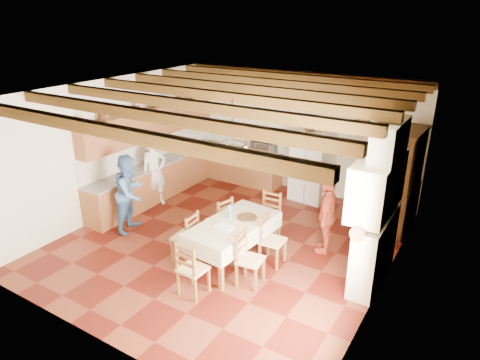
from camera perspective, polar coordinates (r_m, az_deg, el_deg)
name	(u,v)px	position (r m, az deg, el deg)	size (l,w,h in m)	color
floor	(228,242)	(8.68, -1.62, -8.25)	(6.00, 6.50, 0.02)	#4A110A
ceiling	(226,91)	(7.64, -1.86, 11.79)	(6.00, 6.50, 0.02)	silver
wall_back	(299,132)	(10.77, 7.90, 6.30)	(6.00, 0.02, 3.00)	beige
wall_front	(87,248)	(5.86, -19.74, -8.51)	(6.00, 0.02, 3.00)	beige
wall_left	(114,147)	(9.93, -16.44, 4.28)	(0.02, 6.50, 3.00)	beige
wall_right	(391,208)	(6.97, 19.46, -3.51)	(0.02, 6.50, 3.00)	beige
ceiling_beams	(226,97)	(7.66, -1.85, 11.05)	(6.00, 6.30, 0.16)	#37230B
lower_cabinets_left	(160,179)	(10.76, -10.65, 0.09)	(0.60, 4.30, 0.86)	brown
lower_cabinets_back	(240,166)	(11.52, -0.05, 1.94)	(2.30, 0.60, 0.86)	brown
countertop_left	(159,162)	(10.61, -10.81, 2.35)	(0.62, 4.30, 0.04)	slate
countertop_back	(240,150)	(11.38, -0.05, 4.08)	(2.34, 0.62, 0.04)	slate
backsplash_left	(149,148)	(10.69, -12.07, 4.23)	(0.03, 4.30, 0.60)	#ECE9CD
backsplash_back	(245,135)	(11.52, 0.70, 5.96)	(2.30, 0.03, 0.60)	#ECE9CD
upper_cabinets	(152,123)	(10.42, -11.70, 7.51)	(0.35, 4.20, 0.70)	brown
fireplace	(375,205)	(7.24, 17.51, -3.17)	(0.56, 1.60, 2.80)	beige
wall_picture	(362,127)	(10.16, 15.96, 6.76)	(0.34, 0.03, 0.42)	black
refrigerator	(311,166)	(10.38, 9.50, 1.87)	(0.85, 0.70, 1.71)	white
hutch	(403,181)	(9.30, 20.95, -0.17)	(0.50, 1.19, 2.17)	#351E0B
dining_table	(233,227)	(7.71, -0.94, -6.24)	(1.08, 1.89, 0.79)	beige
chandelier	(232,144)	(7.12, -1.02, 4.78)	(0.47, 0.47, 0.03)	black
chair_left_near	(185,236)	(7.95, -7.34, -7.41)	(0.42, 0.40, 0.96)	brown
chair_left_far	(220,219)	(8.50, -2.75, -5.20)	(0.42, 0.40, 0.96)	brown
chair_right_near	(250,259)	(7.21, 1.40, -10.49)	(0.42, 0.40, 0.96)	brown
chair_right_far	(273,240)	(7.78, 4.41, -7.97)	(0.42, 0.40, 0.96)	brown
chair_end_near	(193,268)	(7.03, -6.30, -11.57)	(0.42, 0.40, 0.96)	brown
chair_end_far	(268,216)	(8.62, 3.79, -4.82)	(0.42, 0.40, 0.96)	brown
person_man	(154,172)	(10.14, -11.36, 1.06)	(0.60, 0.39, 1.65)	white
person_woman_blue	(130,193)	(9.08, -14.40, -1.70)	(0.80, 0.62, 1.65)	#4772A9
person_woman_red	(327,216)	(8.19, 11.53, -4.66)	(0.88, 0.37, 1.50)	#B74026
microwave	(264,147)	(10.97, 3.21, 4.39)	(0.60, 0.41, 0.33)	silver
fridge_vase	(310,124)	(10.12, 9.37, 7.38)	(0.31, 0.31, 0.32)	#351E0B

